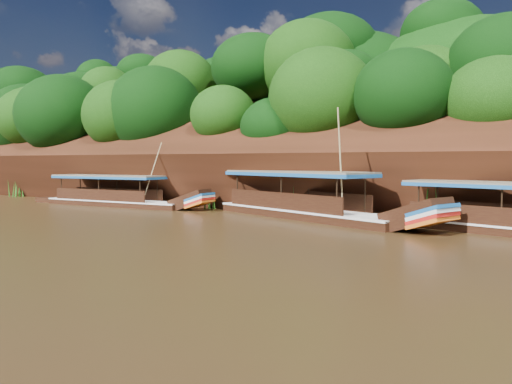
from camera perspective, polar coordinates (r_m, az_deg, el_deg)
ground at (r=22.70m, az=-5.40°, el=-4.74°), size 160.00×160.00×0.00m
riverbank at (r=42.87m, az=13.20°, el=1.61°), size 120.00×30.06×19.40m
boat_1 at (r=28.17m, az=6.73°, el=-1.89°), size 15.33×7.41×6.43m
boat_2 at (r=37.32m, az=-14.95°, el=-0.81°), size 14.25×2.76×4.97m
reeds at (r=31.87m, az=1.58°, el=-0.76°), size 50.70×2.09×2.10m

